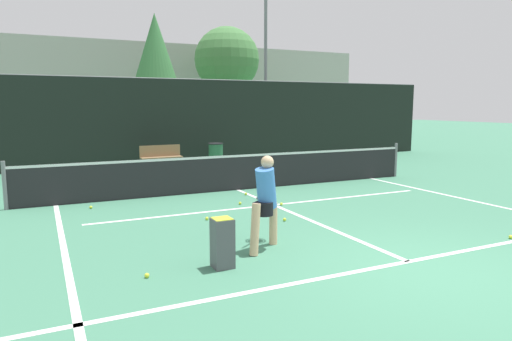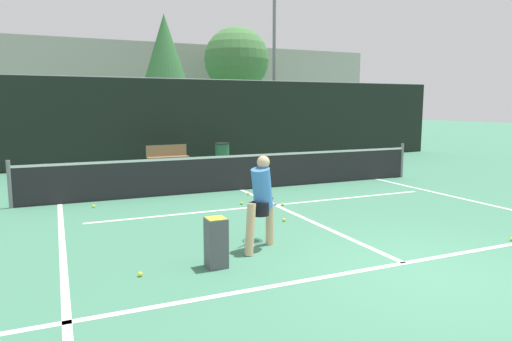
{
  "view_description": "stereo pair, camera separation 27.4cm",
  "coord_description": "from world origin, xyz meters",
  "px_view_note": "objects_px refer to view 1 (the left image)",
  "views": [
    {
      "loc": [
        -4.75,
        -4.41,
        2.26
      ],
      "look_at": [
        -0.82,
        3.85,
        0.95
      ],
      "focal_mm": 32.0,
      "sensor_mm": 36.0,
      "label": 1
    },
    {
      "loc": [
        -4.51,
        -4.53,
        2.26
      ],
      "look_at": [
        -0.82,
        3.85,
        0.95
      ],
      "focal_mm": 32.0,
      "sensor_mm": 36.0,
      "label": 2
    }
  ],
  "objects_px": {
    "player_practicing": "(265,199)",
    "trash_bin": "(216,154)",
    "parked_car": "(236,138)",
    "ball_hopper": "(222,242)",
    "courtside_bench": "(161,157)"
  },
  "relations": [
    {
      "from": "player_practicing",
      "to": "ball_hopper",
      "type": "relative_size",
      "value": 2.1
    },
    {
      "from": "trash_bin",
      "to": "courtside_bench",
      "type": "bearing_deg",
      "value": -176.44
    },
    {
      "from": "player_practicing",
      "to": "trash_bin",
      "type": "distance_m",
      "value": 10.18
    },
    {
      "from": "player_practicing",
      "to": "courtside_bench",
      "type": "relative_size",
      "value": 1.01
    },
    {
      "from": "ball_hopper",
      "to": "trash_bin",
      "type": "xyz_separation_m",
      "value": [
        3.74,
        10.28,
        0.06
      ]
    },
    {
      "from": "ball_hopper",
      "to": "trash_bin",
      "type": "distance_m",
      "value": 10.94
    },
    {
      "from": "parked_car",
      "to": "courtside_bench",
      "type": "bearing_deg",
      "value": -133.82
    },
    {
      "from": "player_practicing",
      "to": "parked_car",
      "type": "bearing_deg",
      "value": 32.7
    },
    {
      "from": "player_practicing",
      "to": "trash_bin",
      "type": "height_order",
      "value": "player_practicing"
    },
    {
      "from": "ball_hopper",
      "to": "courtside_bench",
      "type": "xyz_separation_m",
      "value": [
        1.63,
        10.15,
        0.09
      ]
    },
    {
      "from": "player_practicing",
      "to": "trash_bin",
      "type": "bearing_deg",
      "value": 38.02
    },
    {
      "from": "trash_bin",
      "to": "parked_car",
      "type": "bearing_deg",
      "value": 59.74
    },
    {
      "from": "ball_hopper",
      "to": "trash_bin",
      "type": "relative_size",
      "value": 0.83
    },
    {
      "from": "ball_hopper",
      "to": "parked_car",
      "type": "bearing_deg",
      "value": 66.35
    },
    {
      "from": "player_practicing",
      "to": "ball_hopper",
      "type": "height_order",
      "value": "player_practicing"
    }
  ]
}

